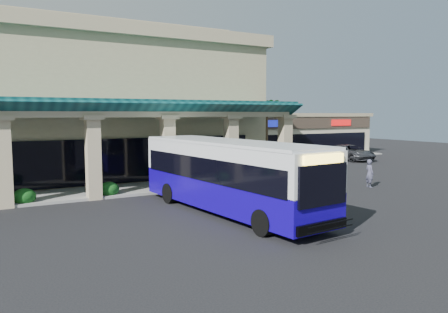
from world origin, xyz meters
TOP-DOWN VIEW (x-y plane):
  - ground at (0.00, 0.00)m, footprint 110.00×110.00m
  - main_building at (-8.00, 16.00)m, footprint 30.80×14.80m
  - arcade at (-8.00, 6.80)m, footprint 30.00×6.20m
  - strip_mall at (18.00, 24.00)m, footprint 22.50×12.50m
  - palm_0 at (8.50, 11.00)m, footprint 2.40×2.40m
  - palm_1 at (9.50, 14.00)m, footprint 2.40×2.40m
  - broadleaf_tree at (7.50, 19.00)m, footprint 2.60×2.60m
  - transit_bus at (-2.60, -1.46)m, footprint 4.04×12.84m
  - pedestrian at (9.20, 0.29)m, footprint 0.58×0.75m
  - car_silver at (11.72, 13.33)m, footprint 2.90×4.51m
  - car_white at (14.69, 13.70)m, footprint 3.01×5.16m
  - car_gray at (20.65, 13.17)m, footprint 2.84×5.87m

SIDE VIEW (x-z plane):
  - ground at x=0.00m, z-range 0.00..0.00m
  - car_silver at x=11.72m, z-range 0.00..1.43m
  - car_white at x=14.69m, z-range 0.00..1.61m
  - car_gray at x=20.65m, z-range 0.00..1.61m
  - pedestrian at x=9.20m, z-range 0.00..1.85m
  - transit_bus at x=-2.60m, z-range 0.00..3.53m
  - broadleaf_tree at x=7.50m, z-range 0.00..4.81m
  - strip_mall at x=18.00m, z-range 0.00..4.90m
  - arcade at x=-8.00m, z-range 0.00..5.70m
  - palm_1 at x=9.50m, z-range 0.00..5.80m
  - palm_0 at x=8.50m, z-range 0.00..6.60m
  - main_building at x=-8.00m, z-range 0.00..11.35m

